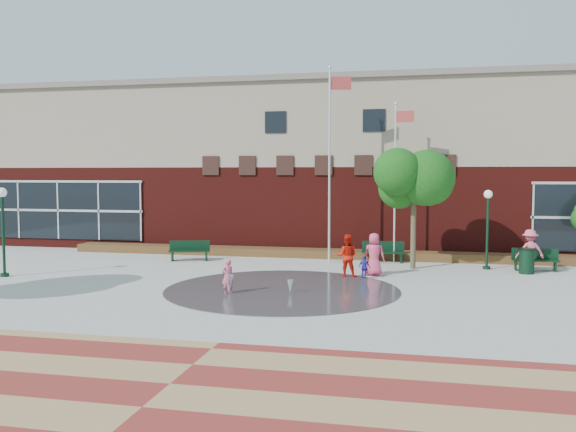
% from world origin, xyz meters
% --- Properties ---
extents(ground, '(120.00, 120.00, 0.00)m').
position_xyz_m(ground, '(0.00, 0.00, 0.00)').
color(ground, '#666056').
rests_on(ground, ground).
extents(plaza_concrete, '(46.00, 18.00, 0.01)m').
position_xyz_m(plaza_concrete, '(0.00, 4.00, 0.00)').
color(plaza_concrete, '#A8A8A0').
rests_on(plaza_concrete, ground).
extents(paver_band, '(46.00, 6.00, 0.01)m').
position_xyz_m(paver_band, '(0.00, -7.00, 0.00)').
color(paver_band, maroon).
rests_on(paver_band, ground).
extents(splash_pad, '(8.40, 8.40, 0.01)m').
position_xyz_m(splash_pad, '(0.00, 3.00, 0.00)').
color(splash_pad, '#383A3D').
rests_on(splash_pad, ground).
extents(library_building, '(44.40, 10.40, 9.20)m').
position_xyz_m(library_building, '(0.00, 17.48, 4.64)').
color(library_building, '#4D110D').
rests_on(library_building, ground).
extents(flower_bed, '(26.00, 1.20, 0.40)m').
position_xyz_m(flower_bed, '(0.00, 11.60, 0.00)').
color(flower_bed, maroon).
rests_on(flower_bed, ground).
extents(flagpole_left, '(1.05, 0.31, 9.12)m').
position_xyz_m(flagpole_left, '(0.70, 10.07, 5.08)').
color(flagpole_left, white).
rests_on(flagpole_left, ground).
extents(flagpole_right, '(0.92, 0.23, 7.49)m').
position_xyz_m(flagpole_right, '(3.66, 10.86, 4.19)').
color(flagpole_right, white).
rests_on(flagpole_right, ground).
extents(lamp_left, '(0.38, 0.38, 3.61)m').
position_xyz_m(lamp_left, '(-11.58, 3.34, 2.24)').
color(lamp_left, black).
rests_on(lamp_left, ground).
extents(lamp_right, '(0.37, 0.37, 3.47)m').
position_xyz_m(lamp_right, '(7.65, 9.47, 2.15)').
color(lamp_right, black).
rests_on(lamp_right, ground).
extents(bench_left, '(2.00, 1.05, 0.97)m').
position_xyz_m(bench_left, '(-5.94, 9.17, 0.31)').
color(bench_left, black).
rests_on(bench_left, ground).
extents(bench_mid, '(2.00, 0.68, 0.99)m').
position_xyz_m(bench_mid, '(3.12, 10.62, 0.32)').
color(bench_mid, black).
rests_on(bench_mid, ground).
extents(bench_right, '(1.92, 0.60, 0.96)m').
position_xyz_m(bench_right, '(9.65, 9.48, 0.31)').
color(bench_right, black).
rests_on(bench_right, ground).
extents(trash_can, '(0.66, 0.66, 1.08)m').
position_xyz_m(trash_can, '(9.15, 8.60, 0.55)').
color(trash_can, black).
rests_on(trash_can, ground).
extents(tree_mid, '(3.28, 3.28, 5.54)m').
position_xyz_m(tree_mid, '(4.52, 8.97, 4.03)').
color(tree_mid, '#443927').
rests_on(tree_mid, ground).
extents(water_jet_a, '(0.34, 0.34, 0.65)m').
position_xyz_m(water_jet_a, '(-1.61, 1.82, 0.00)').
color(water_jet_a, white).
rests_on(water_jet_a, ground).
extents(water_jet_b, '(0.21, 0.21, 0.46)m').
position_xyz_m(water_jet_b, '(0.43, 2.38, 0.00)').
color(water_jet_b, white).
rests_on(water_jet_b, ground).
extents(child_splash, '(0.53, 0.52, 1.22)m').
position_xyz_m(child_splash, '(-1.70, 1.95, 0.61)').
color(child_splash, '#EC5976').
rests_on(child_splash, ground).
extents(adult_red, '(0.85, 0.66, 1.74)m').
position_xyz_m(adult_red, '(1.95, 6.22, 0.87)').
color(adult_red, red).
rests_on(adult_red, ground).
extents(adult_pink, '(0.87, 0.58, 1.76)m').
position_xyz_m(adult_pink, '(2.98, 6.82, 0.88)').
color(adult_pink, '#E6446E').
rests_on(adult_pink, ground).
extents(child_blue, '(0.59, 0.46, 0.93)m').
position_xyz_m(child_blue, '(2.67, 5.95, 0.47)').
color(child_blue, '#3027B5').
rests_on(child_blue, ground).
extents(person_bench, '(1.28, 0.88, 1.82)m').
position_xyz_m(person_bench, '(9.35, 9.09, 0.91)').
color(person_bench, '#E35E74').
rests_on(person_bench, ground).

